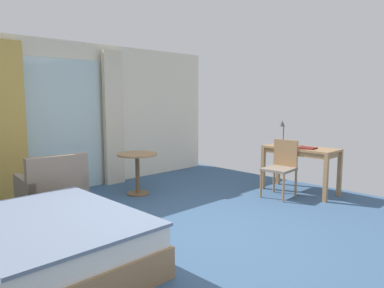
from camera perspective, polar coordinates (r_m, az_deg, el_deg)
The scene contains 12 objects.
ground at distance 4.32m, azimuth -0.09°, elevation -15.00°, with size 6.70×6.59×0.10m, color #38567A.
wall_back at distance 6.52m, azimuth -19.21°, elevation 4.09°, with size 6.30×0.12×2.53m, color silver.
balcony_glass_door at distance 6.42m, azimuth -19.51°, elevation 2.68°, with size 1.34×0.02×2.23m, color silver.
curtain_panel_left at distance 5.99m, azimuth -26.86°, elevation 2.93°, with size 0.44×0.10×2.42m, color tan.
curtain_panel_right at distance 6.75m, azimuth -12.33°, elevation 3.97°, with size 0.37×0.10×2.42m, color beige.
bed at distance 3.54m, azimuth -27.75°, elevation -15.36°, with size 2.17×1.86×1.12m.
writing_desk at distance 6.29m, azimuth 16.78°, elevation -1.40°, with size 0.56×1.21×0.77m.
desk_chair at distance 6.00m, azimuth 13.96°, elevation -3.21°, with size 0.51×0.47×0.91m.
desk_lamp at distance 6.49m, azimuth 14.12°, elevation 2.13°, with size 0.17×0.19×0.43m.
closed_book at distance 6.14m, azimuth 17.74°, elevation -0.58°, with size 0.22×0.27×0.02m, color maroon.
armchair_by_window at distance 5.17m, azimuth -21.20°, elevation -7.09°, with size 0.84×0.81×0.87m.
round_cafe_table at distance 5.99m, azimuth -8.63°, elevation -3.16°, with size 0.66×0.66×0.68m.
Camera 1 is at (-2.80, -2.84, 1.59)m, focal length 33.73 mm.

